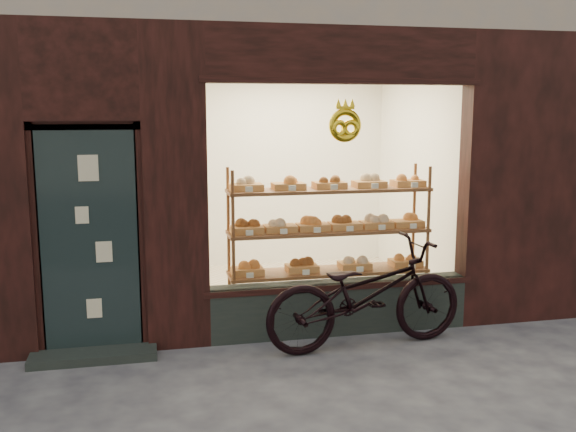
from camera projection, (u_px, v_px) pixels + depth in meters
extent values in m
cube|color=black|center=(339.00, 307.00, 6.67)|extent=(2.70, 0.25, 0.55)
cube|color=black|center=(90.00, 241.00, 5.95)|extent=(0.90, 0.04, 2.15)
cube|color=black|center=(94.00, 355.00, 5.97)|extent=(1.15, 0.35, 0.08)
torus|color=yellow|center=(345.00, 125.00, 6.26)|extent=(0.33, 0.07, 0.33)
cube|color=brown|center=(328.00, 315.00, 7.11)|extent=(2.20, 0.45, 0.04)
cube|color=brown|center=(328.00, 271.00, 7.03)|extent=(2.20, 0.45, 0.03)
cube|color=brown|center=(329.00, 231.00, 6.96)|extent=(2.20, 0.45, 0.04)
cube|color=brown|center=(329.00, 190.00, 6.88)|extent=(2.20, 0.45, 0.04)
cylinder|color=brown|center=(233.00, 253.00, 6.57)|extent=(0.04, 0.04, 1.70)
cylinder|color=brown|center=(428.00, 244.00, 7.02)|extent=(0.04, 0.04, 1.70)
cylinder|color=brown|center=(229.00, 245.00, 6.94)|extent=(0.04, 0.04, 1.70)
cylinder|color=brown|center=(413.00, 237.00, 7.40)|extent=(0.04, 0.04, 1.70)
cube|color=#A97D41|center=(247.00, 271.00, 6.83)|extent=(0.34, 0.24, 0.07)
sphere|color=#D07E38|center=(247.00, 263.00, 6.82)|extent=(0.11, 0.11, 0.11)
cube|color=white|center=(250.00, 275.00, 6.65)|extent=(0.07, 0.01, 0.05)
cube|color=#A97D41|center=(302.00, 268.00, 6.96)|extent=(0.34, 0.24, 0.07)
sphere|color=brown|center=(302.00, 260.00, 6.94)|extent=(0.11, 0.11, 0.11)
cube|color=white|center=(306.00, 272.00, 6.78)|extent=(0.08, 0.01, 0.05)
cube|color=#A97D41|center=(355.00, 265.00, 7.09)|extent=(0.34, 0.24, 0.07)
sphere|color=tan|center=(355.00, 258.00, 7.07)|extent=(0.11, 0.11, 0.11)
cube|color=white|center=(360.00, 269.00, 6.91)|extent=(0.07, 0.01, 0.05)
cube|color=#A97D41|center=(405.00, 263.00, 7.21)|extent=(0.34, 0.24, 0.07)
sphere|color=#D07E38|center=(406.00, 255.00, 7.20)|extent=(0.11, 0.11, 0.11)
cube|color=white|center=(412.00, 266.00, 7.03)|extent=(0.08, 0.01, 0.05)
cube|color=#A97D41|center=(247.00, 230.00, 6.76)|extent=(0.34, 0.24, 0.07)
sphere|color=brown|center=(247.00, 222.00, 6.74)|extent=(0.11, 0.11, 0.11)
cube|color=white|center=(250.00, 233.00, 6.58)|extent=(0.07, 0.01, 0.06)
cube|color=#A97D41|center=(280.00, 228.00, 6.83)|extent=(0.34, 0.24, 0.07)
sphere|color=tan|center=(280.00, 220.00, 6.82)|extent=(0.11, 0.11, 0.11)
cube|color=white|center=(284.00, 231.00, 6.66)|extent=(0.08, 0.01, 0.06)
cube|color=#A97D41|center=(313.00, 227.00, 6.91)|extent=(0.34, 0.24, 0.07)
sphere|color=#D07E38|center=(313.00, 219.00, 6.90)|extent=(0.11, 0.11, 0.11)
cube|color=white|center=(317.00, 230.00, 6.73)|extent=(0.07, 0.01, 0.06)
cube|color=#A97D41|center=(345.00, 226.00, 6.99)|extent=(0.34, 0.24, 0.07)
sphere|color=brown|center=(345.00, 218.00, 6.97)|extent=(0.11, 0.11, 0.11)
cube|color=white|center=(350.00, 229.00, 6.81)|extent=(0.07, 0.01, 0.06)
cube|color=#A97D41|center=(376.00, 224.00, 7.06)|extent=(0.34, 0.24, 0.07)
sphere|color=tan|center=(376.00, 217.00, 7.05)|extent=(0.11, 0.11, 0.11)
cube|color=white|center=(382.00, 227.00, 6.88)|extent=(0.08, 0.01, 0.06)
cube|color=#A97D41|center=(407.00, 223.00, 7.14)|extent=(0.34, 0.24, 0.07)
sphere|color=#D07E38|center=(407.00, 216.00, 7.12)|extent=(0.11, 0.11, 0.11)
cube|color=white|center=(413.00, 226.00, 6.96)|extent=(0.08, 0.01, 0.06)
cube|color=#A97D41|center=(246.00, 187.00, 6.68)|extent=(0.34, 0.24, 0.07)
sphere|color=tan|center=(246.00, 179.00, 6.67)|extent=(0.11, 0.11, 0.11)
cube|color=white|center=(249.00, 189.00, 6.51)|extent=(0.07, 0.01, 0.06)
cube|color=#A97D41|center=(288.00, 186.00, 6.78)|extent=(0.34, 0.24, 0.07)
sphere|color=#D07E38|center=(288.00, 178.00, 6.77)|extent=(0.11, 0.11, 0.11)
cube|color=white|center=(292.00, 188.00, 6.60)|extent=(0.07, 0.01, 0.06)
cube|color=#A97D41|center=(329.00, 185.00, 6.87)|extent=(0.34, 0.24, 0.07)
sphere|color=brown|center=(329.00, 177.00, 6.86)|extent=(0.11, 0.11, 0.11)
cube|color=white|center=(334.00, 187.00, 6.70)|extent=(0.07, 0.01, 0.06)
cube|color=#A97D41|center=(369.00, 184.00, 6.97)|extent=(0.34, 0.24, 0.07)
sphere|color=tan|center=(369.00, 176.00, 6.96)|extent=(0.11, 0.11, 0.11)
cube|color=white|center=(375.00, 186.00, 6.79)|extent=(0.07, 0.01, 0.06)
cube|color=#A97D41|center=(408.00, 183.00, 7.07)|extent=(0.34, 0.24, 0.07)
sphere|color=#D07E38|center=(408.00, 175.00, 7.05)|extent=(0.11, 0.11, 0.11)
cube|color=white|center=(415.00, 185.00, 6.89)|extent=(0.08, 0.01, 0.06)
imported|color=black|center=(366.00, 294.00, 6.22)|extent=(2.09, 0.91, 1.07)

